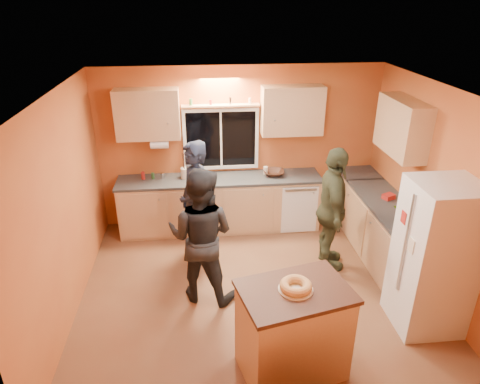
{
  "coord_description": "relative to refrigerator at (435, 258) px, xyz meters",
  "views": [
    {
      "loc": [
        -0.68,
        -4.54,
        3.57
      ],
      "look_at": [
        -0.16,
        0.4,
        1.25
      ],
      "focal_mm": 32.0,
      "sensor_mm": 36.0,
      "label": 1
    }
  ],
  "objects": [
    {
      "name": "ground",
      "position": [
        -1.89,
        0.8,
        -0.9
      ],
      "size": [
        4.5,
        4.5,
        0.0
      ],
      "primitive_type": "plane",
      "color": "brown",
      "rests_on": "ground"
    },
    {
      "name": "room_shell",
      "position": [
        -1.77,
        1.21,
        0.72
      ],
      "size": [
        4.54,
        4.04,
        2.61
      ],
      "color": "#BD6830",
      "rests_on": "ground"
    },
    {
      "name": "back_counter",
      "position": [
        -1.88,
        2.5,
        -0.45
      ],
      "size": [
        4.23,
        0.62,
        0.9
      ],
      "color": "tan",
      "rests_on": "ground"
    },
    {
      "name": "right_counter",
      "position": [
        0.06,
        1.3,
        -0.45
      ],
      "size": [
        0.62,
        1.84,
        0.9
      ],
      "color": "tan",
      "rests_on": "ground"
    },
    {
      "name": "refrigerator",
      "position": [
        0.0,
        0.0,
        0.0
      ],
      "size": [
        0.72,
        0.7,
        1.8
      ],
      "primitive_type": "cube",
      "color": "silver",
      "rests_on": "ground"
    },
    {
      "name": "island",
      "position": [
        -1.7,
        -0.54,
        -0.39
      ],
      "size": [
        1.18,
        0.93,
        1.01
      ],
      "rotation": [
        0.0,
        0.0,
        0.23
      ],
      "color": "tan",
      "rests_on": "ground"
    },
    {
      "name": "bundt_pastry",
      "position": [
        -1.7,
        -0.54,
        0.16
      ],
      "size": [
        0.31,
        0.31,
        0.09
      ],
      "primitive_type": "torus",
      "color": "tan",
      "rests_on": "island"
    },
    {
      "name": "person_left",
      "position": [
        -2.64,
        1.62,
        0.0
      ],
      "size": [
        0.62,
        0.76,
        1.81
      ],
      "primitive_type": "imported",
      "rotation": [
        0.0,
        0.0,
        -1.25
      ],
      "color": "black",
      "rests_on": "ground"
    },
    {
      "name": "person_center",
      "position": [
        -2.57,
        0.77,
        -0.02
      ],
      "size": [
        1.03,
        0.92,
        1.77
      ],
      "primitive_type": "imported",
      "rotation": [
        0.0,
        0.0,
        2.8
      ],
      "color": "black",
      "rests_on": "ground"
    },
    {
      "name": "person_right",
      "position": [
        -0.78,
        1.26,
        -0.01
      ],
      "size": [
        0.59,
        1.09,
        1.77
      ],
      "primitive_type": "imported",
      "rotation": [
        0.0,
        0.0,
        1.42
      ],
      "color": "#2F3522",
      "rests_on": "ground"
    },
    {
      "name": "mixing_bowl",
      "position": [
        -1.36,
        2.53,
        0.04
      ],
      "size": [
        0.38,
        0.38,
        0.08
      ],
      "primitive_type": "imported",
      "rotation": [
        0.0,
        0.0,
        -0.16
      ],
      "color": "#331B11",
      "rests_on": "back_counter"
    },
    {
      "name": "utensil_crock",
      "position": [
        -2.78,
        2.56,
        0.09
      ],
      "size": [
        0.14,
        0.14,
        0.17
      ],
      "primitive_type": "cylinder",
      "color": "beige",
      "rests_on": "back_counter"
    },
    {
      "name": "potted_plant",
      "position": [
        0.01,
        0.82,
        0.16
      ],
      "size": [
        0.35,
        0.33,
        0.31
      ],
      "primitive_type": "imported",
      "rotation": [
        0.0,
        0.0,
        -0.41
      ],
      "color": "gray",
      "rests_on": "right_counter"
    },
    {
      "name": "red_box",
      "position": [
        0.11,
        1.5,
        0.04
      ],
      "size": [
        0.19,
        0.17,
        0.07
      ],
      "primitive_type": "cube",
      "rotation": [
        0.0,
        0.0,
        0.41
      ],
      "color": "#A21E19",
      "rests_on": "right_counter"
    }
  ]
}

